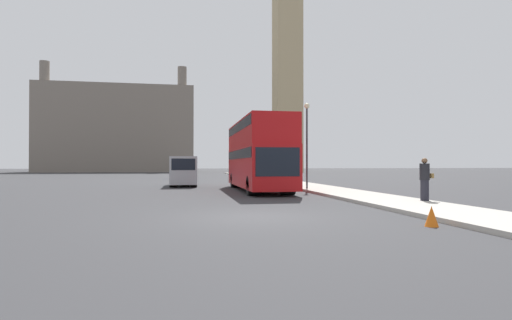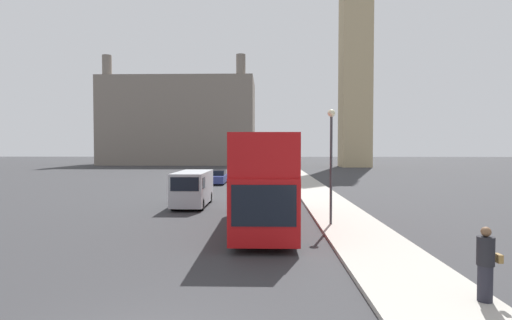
# 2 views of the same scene
# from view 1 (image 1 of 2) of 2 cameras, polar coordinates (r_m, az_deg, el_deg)

# --- Properties ---
(ground_plane) EXTENTS (300.00, 300.00, 0.00)m
(ground_plane) POSITION_cam_1_polar(r_m,az_deg,el_deg) (12.77, -0.38, -8.12)
(ground_plane) COLOR #333335
(sidewalk_strip) EXTENTS (3.12, 120.00, 0.15)m
(sidewalk_strip) POSITION_cam_1_polar(r_m,az_deg,el_deg) (15.30, 24.80, -6.53)
(sidewalk_strip) COLOR #ADA89E
(sidewalk_strip) RESTS_ON ground_plane
(clock_tower) EXTENTS (5.98, 6.15, 59.98)m
(clock_tower) POSITION_cam_1_polar(r_m,az_deg,el_deg) (90.71, 4.49, 18.10)
(clock_tower) COLOR tan
(clock_tower) RESTS_ON ground_plane
(building_block_distant) EXTENTS (32.63, 15.94, 22.81)m
(building_block_distant) POSITION_cam_1_polar(r_m,az_deg,el_deg) (95.94, -18.83, 4.02)
(building_block_distant) COLOR slate
(building_block_distant) RESTS_ON ground_plane
(red_double_decker_bus) EXTENTS (2.61, 10.79, 4.35)m
(red_double_decker_bus) POSITION_cam_1_polar(r_m,az_deg,el_deg) (25.17, 0.31, 1.13)
(red_double_decker_bus) COLOR #B71114
(red_double_decker_bus) RESTS_ON ground_plane
(white_van) EXTENTS (1.98, 5.18, 2.24)m
(white_van) POSITION_cam_1_polar(r_m,az_deg,el_deg) (31.05, -10.32, -1.46)
(white_van) COLOR #B2B7BC
(white_van) RESTS_ON ground_plane
(pedestrian) EXTENTS (0.56, 0.40, 1.78)m
(pedestrian) POSITION_cam_1_polar(r_m,az_deg,el_deg) (18.07, 22.97, -2.55)
(pedestrian) COLOR #23232D
(pedestrian) RESTS_ON sidewalk_strip
(street_lamp) EXTENTS (0.36, 0.36, 5.46)m
(street_lamp) POSITION_cam_1_polar(r_m,az_deg,el_deg) (25.89, 7.28, 4.02)
(street_lamp) COLOR #38383D
(street_lamp) RESTS_ON sidewalk_strip
(parked_sedan) EXTENTS (1.88, 4.67, 1.41)m
(parked_sedan) POSITION_cam_1_polar(r_m,az_deg,el_deg) (47.05, -10.78, -1.85)
(parked_sedan) COLOR navy
(parked_sedan) RESTS_ON ground_plane
(traffic_cone) EXTENTS (0.36, 0.36, 0.55)m
(traffic_cone) POSITION_cam_1_polar(r_m,az_deg,el_deg) (11.73, 23.79, -7.37)
(traffic_cone) COLOR orange
(traffic_cone) RESTS_ON ground_plane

